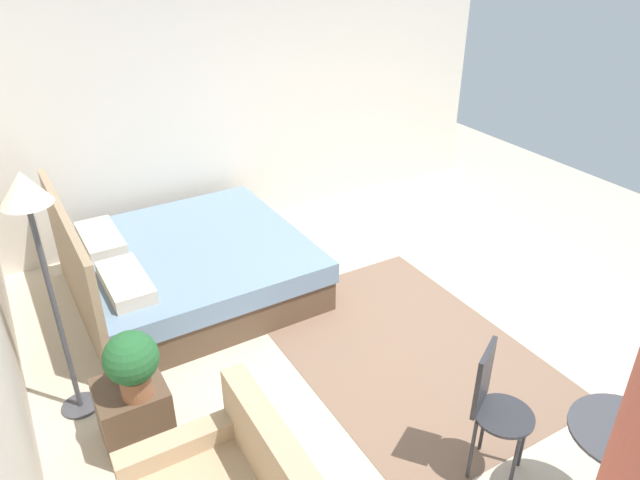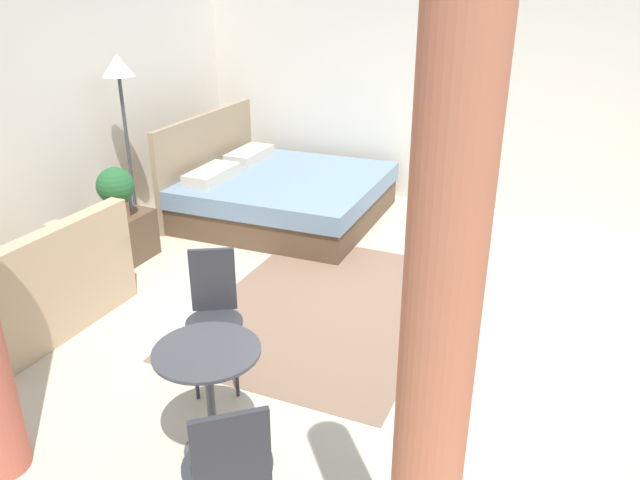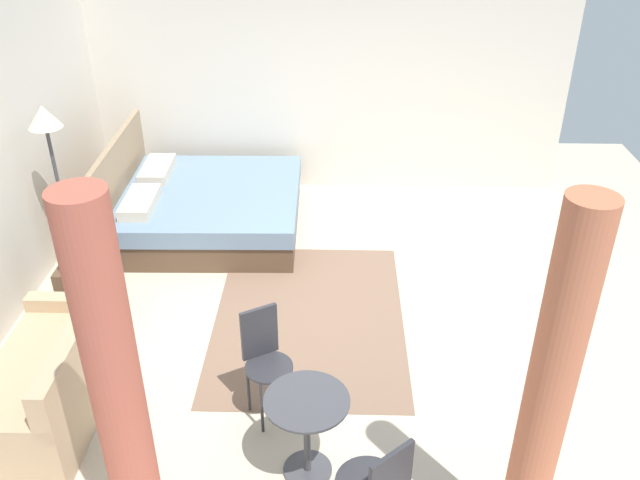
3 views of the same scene
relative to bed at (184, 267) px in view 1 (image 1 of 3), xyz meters
name	(u,v)px [view 1 (image 1 of 3)]	position (x,y,z in m)	size (l,w,h in m)	color
ground_plane	(403,335)	(-1.55, -1.39, -0.29)	(8.59, 8.87, 0.02)	beige
wall_right	(257,94)	(1.25, -1.39, 1.16)	(0.12, 5.87, 2.87)	silver
area_rug	(404,349)	(-1.71, -1.27, -0.27)	(2.50, 1.77, 0.01)	#7F604C
bed	(184,267)	(0.00, 0.00, 0.00)	(2.03, 2.07, 1.10)	brown
nightstand	(134,413)	(-1.56, 0.88, -0.05)	(0.43, 0.44, 0.46)	brown
potted_plant	(132,362)	(-1.66, 0.84, 0.45)	(0.34, 0.34, 0.47)	#935B3D
vase	(116,369)	(-1.44, 0.92, 0.26)	(0.09, 0.09, 0.15)	slate
floor_lamp	(31,216)	(-1.06, 1.17, 1.28)	(0.31, 0.31, 1.84)	#3F3F44
balcony_table	(615,458)	(-3.52, -1.34, 0.20)	(0.58, 0.58, 0.68)	#3F3F44
cafe_chair_near_couch	(493,401)	(-2.91, -0.99, 0.29)	(0.50, 0.50, 0.93)	#2D2D33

